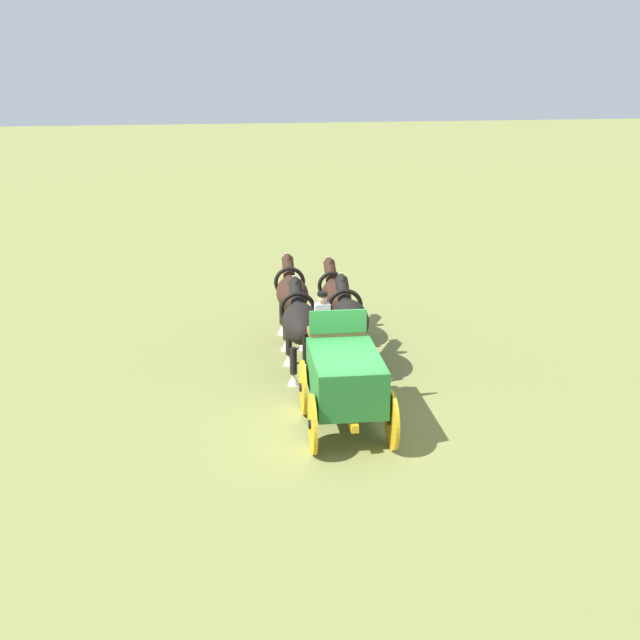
{
  "coord_description": "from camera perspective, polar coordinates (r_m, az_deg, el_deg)",
  "views": [
    {
      "loc": [
        -15.35,
        3.69,
        7.65
      ],
      "look_at": [
        4.33,
        -0.31,
        1.2
      ],
      "focal_mm": 43.29,
      "sensor_mm": 36.0,
      "label": 1
    }
  ],
  "objects": [
    {
      "name": "ground_plane",
      "position": [
        17.55,
        1.85,
        -8.06
      ],
      "size": [
        220.0,
        220.0,
        0.0
      ],
      "primitive_type": "plane",
      "color": "olive"
    },
    {
      "name": "show_wagon",
      "position": [
        17.18,
        1.8,
        -4.21
      ],
      "size": [
        5.55,
        2.04,
        2.8
      ],
      "color": "#236B2D",
      "rests_on": "ground"
    },
    {
      "name": "draft_horse_rear_off",
      "position": [
        20.41,
        2.18,
        -0.0
      ],
      "size": [
        3.03,
        1.13,
        2.29
      ],
      "color": "black",
      "rests_on": "ground"
    },
    {
      "name": "draft_horse_lead_off",
      "position": [
        22.92,
        1.15,
        1.71
      ],
      "size": [
        3.04,
        1.03,
        2.16
      ],
      "color": "#331E14",
      "rests_on": "ground"
    },
    {
      "name": "draft_horse_lead_near",
      "position": [
        22.73,
        -2.09,
        1.9
      ],
      "size": [
        3.14,
        1.1,
        2.3
      ],
      "color": "#331E14",
      "rests_on": "ground"
    },
    {
      "name": "draft_horse_rear_near",
      "position": [
        20.26,
        -1.46,
        -0.26
      ],
      "size": [
        3.12,
        1.14,
        2.24
      ],
      "color": "black",
      "rests_on": "ground"
    }
  ]
}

